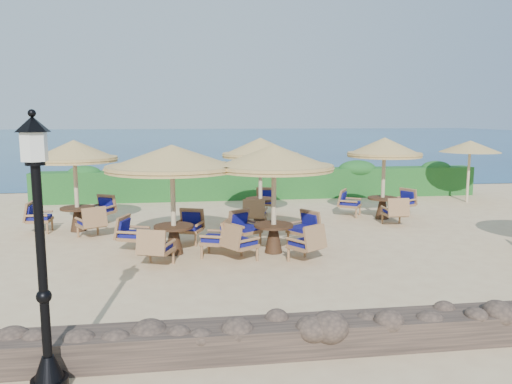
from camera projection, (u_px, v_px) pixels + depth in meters
name	position (u px, v px, depth m)	size (l,w,h in m)	color
ground	(304.00, 241.00, 13.39)	(120.00, 120.00, 0.00)	#D9BB89
sea	(204.00, 137.00, 81.92)	(160.00, 160.00, 0.00)	navy
hedge	(263.00, 184.00, 20.35)	(18.00, 0.90, 1.20)	#194E1D
stone_wall	(404.00, 330.00, 7.29)	(15.00, 0.65, 0.44)	brown
lamp_post	(42.00, 268.00, 5.83)	(0.44, 0.44, 3.31)	black
extra_parasol	(470.00, 147.00, 19.24)	(2.30, 2.30, 2.41)	beige
cafe_set_0	(172.00, 176.00, 11.85)	(3.18, 3.18, 2.65)	beige
cafe_set_1	(274.00, 178.00, 11.98)	(2.90, 2.90, 2.65)	beige
cafe_set_3	(75.00, 169.00, 14.30)	(2.63, 2.77, 2.65)	beige
cafe_set_4	(260.00, 160.00, 15.83)	(2.46, 2.88, 2.65)	beige
cafe_set_5	(384.00, 164.00, 16.08)	(2.77, 2.61, 2.65)	beige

